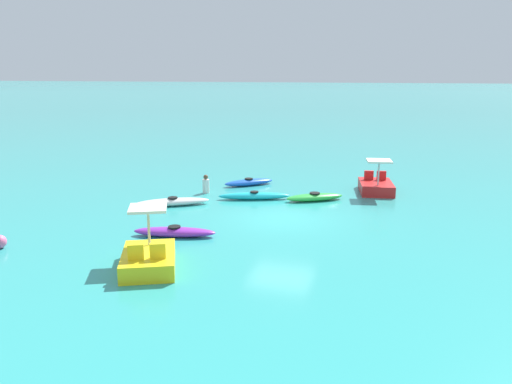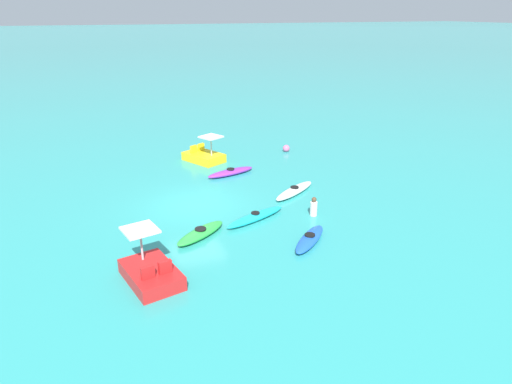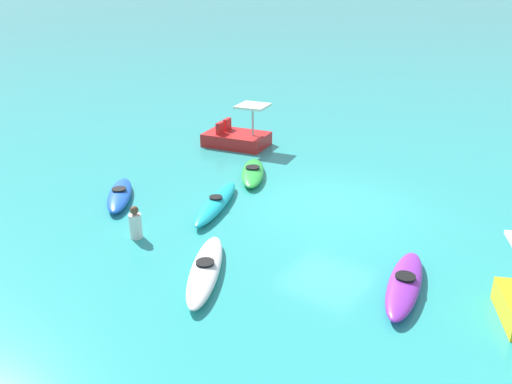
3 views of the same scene
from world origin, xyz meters
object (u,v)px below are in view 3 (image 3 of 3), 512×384
(kayak_cyan, at_px, (216,203))
(pedal_boat_red, at_px, (237,137))
(kayak_green, at_px, (253,173))
(person_near_shore, at_px, (136,224))
(kayak_blue, at_px, (120,195))
(kayak_white, at_px, (205,270))
(kayak_purple, at_px, (405,284))

(kayak_cyan, height_order, pedal_boat_red, pedal_boat_red)
(kayak_green, xyz_separation_m, person_near_shore, (-0.08, 5.23, 0.22))
(kayak_blue, distance_m, pedal_boat_red, 6.29)
(kayak_cyan, bearing_deg, kayak_white, 125.69)
(person_near_shore, bearing_deg, kayak_purple, -165.94)
(kayak_green, relative_size, person_near_shore, 2.97)
(kayak_green, xyz_separation_m, kayak_blue, (2.14, 3.83, -0.00))
(kayak_cyan, bearing_deg, kayak_purple, 170.95)
(kayak_green, xyz_separation_m, kayak_purple, (-6.61, 3.59, -0.00))
(kayak_blue, height_order, person_near_shore, person_near_shore)
(kayak_green, xyz_separation_m, pedal_boat_red, (2.52, -2.45, 0.17))
(kayak_white, xyz_separation_m, pedal_boat_red, (5.27, -8.07, 0.17))
(kayak_white, bearing_deg, kayak_green, -63.97)
(kayak_white, height_order, person_near_shore, person_near_shore)
(kayak_white, height_order, kayak_purple, same)
(kayak_green, xyz_separation_m, kayak_cyan, (-0.60, 2.64, -0.00))
(kayak_white, bearing_deg, kayak_cyan, -54.31)
(kayak_blue, xyz_separation_m, pedal_boat_red, (0.38, -6.28, 0.17))
(kayak_green, relative_size, kayak_cyan, 0.81)
(kayak_blue, bearing_deg, pedal_boat_red, -86.51)
(kayak_green, bearing_deg, kayak_cyan, 102.85)
(kayak_blue, xyz_separation_m, person_near_shore, (-2.22, 1.40, 0.22))
(kayak_green, distance_m, kayak_white, 6.26)
(kayak_blue, bearing_deg, kayak_green, -119.16)
(kayak_cyan, bearing_deg, pedal_boat_red, -58.43)
(kayak_blue, xyz_separation_m, kayak_cyan, (-2.74, -1.19, -0.00))
(kayak_cyan, bearing_deg, kayak_blue, 23.55)
(kayak_white, height_order, kayak_blue, same)
(kayak_purple, distance_m, kayak_blue, 8.75)
(pedal_boat_red, bearing_deg, kayak_green, 135.88)
(person_near_shore, bearing_deg, kayak_white, 171.54)
(kayak_cyan, xyz_separation_m, pedal_boat_red, (3.12, -5.08, 0.17))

